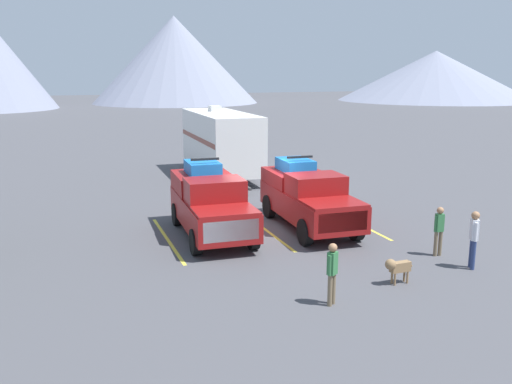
{
  "coord_description": "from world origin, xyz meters",
  "views": [
    {
      "loc": [
        -6.89,
        -18.33,
        5.69
      ],
      "look_at": [
        0.0,
        0.76,
        1.2
      ],
      "focal_mm": 38.61,
      "sensor_mm": 36.0,
      "label": 1
    }
  ],
  "objects_px": {
    "person_c": "(439,228)",
    "person_b": "(474,236)",
    "pickup_truck_a": "(210,202)",
    "person_a": "(332,270)",
    "dog": "(396,267)",
    "camper_trailer_a": "(221,140)",
    "pickup_truck_b": "(307,196)"
  },
  "relations": [
    {
      "from": "pickup_truck_b",
      "to": "dog",
      "type": "distance_m",
      "value": 6.03
    },
    {
      "from": "person_a",
      "to": "person_b",
      "type": "bearing_deg",
      "value": 10.12
    },
    {
      "from": "pickup_truck_b",
      "to": "camper_trailer_a",
      "type": "xyz_separation_m",
      "value": [
        -0.23,
        10.57,
        0.83
      ]
    },
    {
      "from": "person_b",
      "to": "dog",
      "type": "distance_m",
      "value": 2.85
    },
    {
      "from": "dog",
      "to": "person_c",
      "type": "bearing_deg",
      "value": 31.34
    },
    {
      "from": "camper_trailer_a",
      "to": "person_c",
      "type": "bearing_deg",
      "value": -79.87
    },
    {
      "from": "pickup_truck_b",
      "to": "person_c",
      "type": "relative_size",
      "value": 3.54
    },
    {
      "from": "pickup_truck_a",
      "to": "person_b",
      "type": "relative_size",
      "value": 3.09
    },
    {
      "from": "person_b",
      "to": "dog",
      "type": "height_order",
      "value": "person_b"
    },
    {
      "from": "pickup_truck_a",
      "to": "person_b",
      "type": "height_order",
      "value": "pickup_truck_a"
    },
    {
      "from": "person_c",
      "to": "person_a",
      "type": "bearing_deg",
      "value": -155.71
    },
    {
      "from": "pickup_truck_a",
      "to": "person_a",
      "type": "distance_m",
      "value": 6.95
    },
    {
      "from": "pickup_truck_a",
      "to": "dog",
      "type": "height_order",
      "value": "pickup_truck_a"
    },
    {
      "from": "pickup_truck_b",
      "to": "person_b",
      "type": "distance_m",
      "value": 6.29
    },
    {
      "from": "pickup_truck_b",
      "to": "person_b",
      "type": "relative_size",
      "value": 3.22
    },
    {
      "from": "pickup_truck_a",
      "to": "pickup_truck_b",
      "type": "height_order",
      "value": "pickup_truck_a"
    },
    {
      "from": "pickup_truck_b",
      "to": "camper_trailer_a",
      "type": "distance_m",
      "value": 10.61
    },
    {
      "from": "pickup_truck_b",
      "to": "person_b",
      "type": "xyz_separation_m",
      "value": [
        2.65,
        -5.7,
        -0.17
      ]
    },
    {
      "from": "person_c",
      "to": "pickup_truck_b",
      "type": "bearing_deg",
      "value": 118.97
    },
    {
      "from": "pickup_truck_b",
      "to": "person_b",
      "type": "height_order",
      "value": "pickup_truck_b"
    },
    {
      "from": "person_b",
      "to": "dog",
      "type": "relative_size",
      "value": 2.0
    },
    {
      "from": "pickup_truck_b",
      "to": "dog",
      "type": "relative_size",
      "value": 6.43
    },
    {
      "from": "pickup_truck_b",
      "to": "person_a",
      "type": "height_order",
      "value": "pickup_truck_b"
    },
    {
      "from": "pickup_truck_a",
      "to": "pickup_truck_b",
      "type": "relative_size",
      "value": 0.96
    },
    {
      "from": "person_b",
      "to": "person_c",
      "type": "xyz_separation_m",
      "value": [
        -0.21,
        1.29,
        -0.09
      ]
    },
    {
      "from": "camper_trailer_a",
      "to": "person_a",
      "type": "relative_size",
      "value": 5.63
    },
    {
      "from": "camper_trailer_a",
      "to": "person_a",
      "type": "distance_m",
      "value": 17.35
    },
    {
      "from": "pickup_truck_b",
      "to": "camper_trailer_a",
      "type": "height_order",
      "value": "camper_trailer_a"
    },
    {
      "from": "camper_trailer_a",
      "to": "person_a",
      "type": "xyz_separation_m",
      "value": [
        -2.18,
        -17.18,
        -1.08
      ]
    },
    {
      "from": "person_a",
      "to": "dog",
      "type": "distance_m",
      "value": 2.4
    },
    {
      "from": "person_c",
      "to": "person_b",
      "type": "bearing_deg",
      "value": -80.86
    },
    {
      "from": "camper_trailer_a",
      "to": "dog",
      "type": "xyz_separation_m",
      "value": [
        0.09,
        -16.56,
        -1.5
      ]
    }
  ]
}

